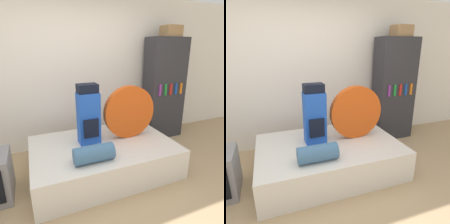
% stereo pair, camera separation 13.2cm
% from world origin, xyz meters
% --- Properties ---
extents(ground_plane, '(16.00, 16.00, 0.00)m').
position_xyz_m(ground_plane, '(0.00, 0.00, 0.00)').
color(ground_plane, tan).
extents(wall_back, '(8.00, 0.05, 2.60)m').
position_xyz_m(wall_back, '(0.00, 1.81, 1.30)').
color(wall_back, white).
rests_on(wall_back, ground_plane).
extents(bed, '(1.97, 1.31, 0.43)m').
position_xyz_m(bed, '(0.19, 0.76, 0.21)').
color(bed, silver).
rests_on(bed, ground_plane).
extents(backpack, '(0.30, 0.24, 0.84)m').
position_xyz_m(backpack, '(0.03, 0.87, 0.84)').
color(backpack, blue).
rests_on(backpack, bed).
extents(tent_bag, '(0.78, 0.10, 0.78)m').
position_xyz_m(tent_bag, '(0.64, 0.83, 0.82)').
color(tent_bag, '#D14C14').
rests_on(tent_bag, bed).
extents(sleeping_roll, '(0.48, 0.21, 0.21)m').
position_xyz_m(sleeping_roll, '(-0.07, 0.35, 0.53)').
color(sleeping_roll, '#3D668E').
rests_on(sleeping_roll, bed).
extents(bookshelf, '(0.74, 0.41, 1.91)m').
position_xyz_m(bookshelf, '(1.73, 1.49, 0.96)').
color(bookshelf, '#2D2D33').
rests_on(bookshelf, ground_plane).
extents(cardboard_box, '(0.32, 0.27, 0.19)m').
position_xyz_m(cardboard_box, '(1.78, 1.48, 2.01)').
color(cardboard_box, '#99754C').
rests_on(cardboard_box, bookshelf).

